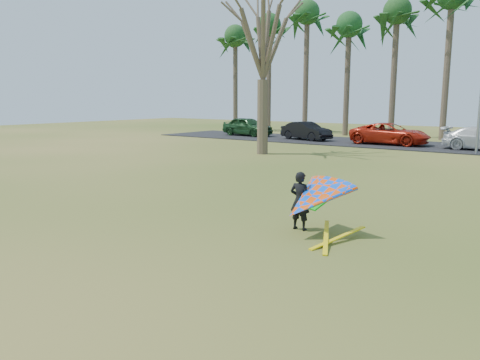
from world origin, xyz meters
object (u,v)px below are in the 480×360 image
Objects in this scene: bare_tree_left at (263,29)px; car_2 at (390,134)px; car_1 at (306,131)px; kite_flyer at (311,200)px; car_0 at (247,126)px.

car_2 is (4.16, 9.43, -6.13)m from bare_tree_left.
kite_flyer reaches higher than car_1.
kite_flyer is (9.99, -12.93, -6.08)m from bare_tree_left.
bare_tree_left is at bearing 127.69° from kite_flyer.
car_1 is at bearing 103.37° from bare_tree_left.
bare_tree_left reaches higher than car_1.
bare_tree_left reaches higher than kite_flyer.
car_2 is 2.19× the size of kite_flyer.
car_0 reaches higher than car_1.
car_0 is at bearing 129.40° from bare_tree_left.
car_2 is at bearing -74.84° from car_1.
kite_flyer is at bearing -165.51° from car_2.
car_0 is 1.93× the size of kite_flyer.
car_0 is at bearing 128.44° from kite_flyer.
kite_flyer is at bearing -137.14° from car_1.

